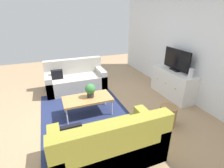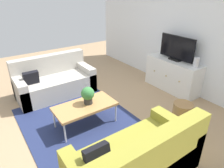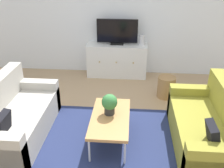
% 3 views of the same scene
% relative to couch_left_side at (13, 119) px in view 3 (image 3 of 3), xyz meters
% --- Properties ---
extents(ground_plane, '(10.00, 10.00, 0.00)m').
position_rel_couch_left_side_xyz_m(ground_plane, '(1.43, 0.10, -0.29)').
color(ground_plane, tan).
extents(wall_back, '(6.40, 0.12, 2.70)m').
position_rel_couch_left_side_xyz_m(wall_back, '(1.43, 2.65, 1.06)').
color(wall_back, white).
rests_on(wall_back, ground_plane).
extents(area_rug, '(2.50, 1.90, 0.01)m').
position_rel_couch_left_side_xyz_m(area_rug, '(1.43, -0.05, -0.29)').
color(area_rug, navy).
rests_on(area_rug, ground_plane).
extents(couch_left_side, '(0.81, 1.67, 0.87)m').
position_rel_couch_left_side_xyz_m(couch_left_side, '(0.00, 0.00, 0.00)').
color(couch_left_side, '#B2ADA3').
rests_on(couch_left_side, ground_plane).
extents(couch_right_side, '(0.81, 1.67, 0.87)m').
position_rel_couch_left_side_xyz_m(couch_right_side, '(2.87, 0.00, 0.00)').
color(couch_right_side, olive).
rests_on(couch_right_side, ground_plane).
extents(coffee_table, '(0.55, 1.06, 0.41)m').
position_rel_couch_left_side_xyz_m(coffee_table, '(1.46, 0.02, 0.09)').
color(coffee_table, '#B7844C').
rests_on(coffee_table, ground_plane).
extents(potted_plant, '(0.23, 0.23, 0.31)m').
position_rel_couch_left_side_xyz_m(potted_plant, '(1.44, 0.09, 0.29)').
color(potted_plant, '#2D2D2D').
rests_on(potted_plant, coffee_table).
extents(tv_console, '(1.32, 0.47, 0.73)m').
position_rel_couch_left_side_xyz_m(tv_console, '(1.40, 2.37, 0.08)').
color(tv_console, white).
rests_on(tv_console, ground_plane).
extents(flat_screen_tv, '(0.88, 0.16, 0.55)m').
position_rel_couch_left_side_xyz_m(flat_screen_tv, '(1.40, 2.39, 0.71)').
color(flat_screen_tv, black).
rests_on(flat_screen_tv, tv_console).
extents(glass_vase, '(0.11, 0.11, 0.21)m').
position_rel_couch_left_side_xyz_m(glass_vase, '(1.94, 2.37, 0.55)').
color(glass_vase, silver).
rests_on(glass_vase, tv_console).
extents(wicker_basket, '(0.34, 0.34, 0.42)m').
position_rel_couch_left_side_xyz_m(wicker_basket, '(2.42, 1.44, -0.08)').
color(wicker_basket, '#9E7547').
rests_on(wicker_basket, ground_plane).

